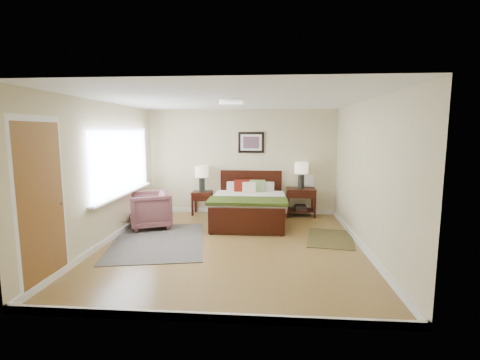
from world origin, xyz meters
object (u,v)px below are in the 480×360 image
(nightstand_left, at_px, (202,197))
(rug_persian, at_px, (158,241))
(armchair, at_px, (150,210))
(lamp_right, at_px, (301,170))
(bed, at_px, (249,201))
(nightstand_right, at_px, (301,199))
(lamp_left, at_px, (202,174))

(nightstand_left, distance_m, rug_persian, 2.22)
(armchair, relative_size, rug_persian, 0.36)
(lamp_right, distance_m, rug_persian, 3.66)
(bed, relative_size, lamp_right, 3.14)
(nightstand_right, height_order, rug_persian, nightstand_right)
(bed, distance_m, armchair, 2.10)
(lamp_right, bearing_deg, lamp_left, 180.00)
(nightstand_right, distance_m, lamp_right, 0.67)
(lamp_left, height_order, armchair, lamp_left)
(nightstand_left, height_order, lamp_right, lamp_right)
(rug_persian, bearing_deg, armchair, 105.89)
(armchair, height_order, rug_persian, armchair)
(nightstand_left, relative_size, rug_persian, 0.24)
(armchair, bearing_deg, bed, 81.56)
(nightstand_left, distance_m, nightstand_right, 2.35)
(lamp_left, distance_m, armchair, 1.64)
(nightstand_left, distance_m, lamp_left, 0.54)
(armchair, xyz_separation_m, rug_persian, (0.45, -0.89, -0.37))
(bed, bearing_deg, nightstand_right, 30.48)
(nightstand_left, relative_size, lamp_left, 0.90)
(lamp_left, relative_size, lamp_right, 1.00)
(nightstand_right, height_order, lamp_right, lamp_right)
(bed, relative_size, nightstand_left, 3.48)
(nightstand_right, height_order, lamp_left, lamp_left)
(nightstand_left, bearing_deg, rug_persian, -100.82)
(bed, relative_size, armchair, 2.34)
(nightstand_left, bearing_deg, lamp_left, 90.00)
(bed, xyz_separation_m, lamp_right, (1.18, 0.71, 0.60))
(bed, distance_m, nightstand_left, 1.36)
(nightstand_left, distance_m, lamp_right, 2.44)
(lamp_right, distance_m, armchair, 3.52)
(nightstand_left, bearing_deg, lamp_right, 0.49)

